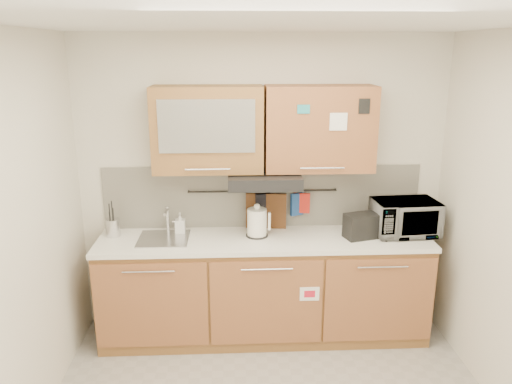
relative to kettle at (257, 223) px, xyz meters
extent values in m
plane|color=white|center=(0.06, -1.24, 1.56)|extent=(3.20, 3.20, 0.00)
plane|color=silver|center=(0.06, 0.26, 0.26)|extent=(3.20, 0.00, 3.20)
plane|color=silver|center=(-1.54, -1.24, 0.26)|extent=(0.00, 3.00, 3.00)
cube|color=olive|center=(0.06, -0.04, -0.60)|extent=(2.80, 0.60, 0.88)
cube|color=black|center=(0.06, -0.04, -0.99)|extent=(2.80, 0.54, 0.10)
cube|color=#A6663B|center=(-0.87, -0.35, -0.57)|extent=(0.91, 0.02, 0.74)
cylinder|color=silver|center=(-0.87, -0.38, -0.26)|extent=(0.41, 0.01, 0.01)
cube|color=#A6663B|center=(0.06, -0.35, -0.57)|extent=(0.91, 0.02, 0.74)
cylinder|color=silver|center=(0.06, -0.38, -0.26)|extent=(0.41, 0.01, 0.01)
cube|color=#A6663B|center=(0.99, -0.35, -0.57)|extent=(0.91, 0.02, 0.74)
cylinder|color=silver|center=(0.99, -0.38, -0.26)|extent=(0.41, 0.01, 0.01)
cube|color=white|center=(0.06, -0.05, -0.14)|extent=(2.82, 0.62, 0.04)
cube|color=silver|center=(0.06, 0.25, 0.16)|extent=(2.80, 0.02, 0.56)
cube|color=olive|center=(-0.40, 0.09, 0.79)|extent=(0.90, 0.35, 0.70)
cube|color=silver|center=(-0.40, -0.10, 0.84)|extent=(0.76, 0.02, 0.42)
cube|color=#A6663B|center=(0.52, 0.09, 0.79)|extent=(0.90, 0.35, 0.70)
cube|color=white|center=(0.64, -0.10, 0.87)|extent=(0.14, 0.00, 0.14)
cube|color=black|center=(0.06, 0.01, 0.38)|extent=(0.60, 0.46, 0.10)
cube|color=silver|center=(-0.79, -0.04, -0.12)|extent=(0.42, 0.40, 0.03)
cylinder|color=silver|center=(-0.77, 0.12, 0.00)|extent=(0.03, 0.03, 0.24)
cylinder|color=silver|center=(-0.77, 0.04, 0.10)|extent=(0.02, 0.18, 0.02)
cylinder|color=black|center=(0.06, 0.21, 0.22)|extent=(1.30, 0.02, 0.02)
cylinder|color=silver|center=(-1.23, 0.06, -0.04)|extent=(0.16, 0.16, 0.15)
cylinder|color=black|center=(-1.25, 0.07, 0.03)|extent=(0.01, 0.01, 0.29)
cylinder|color=black|center=(-1.22, 0.04, 0.01)|extent=(0.01, 0.01, 0.26)
cylinder|color=black|center=(-1.23, 0.08, 0.04)|extent=(0.01, 0.01, 0.31)
cylinder|color=black|center=(-1.25, 0.04, 0.00)|extent=(0.01, 0.01, 0.23)
cylinder|color=white|center=(0.00, 0.00, 0.00)|extent=(0.17, 0.17, 0.24)
sphere|color=white|center=(0.00, 0.00, 0.15)|extent=(0.05, 0.05, 0.05)
cube|color=white|center=(0.10, 0.00, 0.02)|extent=(0.02, 0.03, 0.15)
cylinder|color=black|center=(0.00, 0.00, -0.11)|extent=(0.19, 0.19, 0.01)
cube|color=black|center=(0.88, -0.08, -0.01)|extent=(0.31, 0.24, 0.21)
cube|color=black|center=(0.83, -0.09, 0.08)|extent=(0.11, 0.14, 0.01)
cube|color=black|center=(0.93, -0.07, 0.08)|extent=(0.11, 0.14, 0.01)
imported|color=#999999|center=(1.27, -0.01, 0.03)|extent=(0.56, 0.41, 0.30)
imported|color=#999999|center=(-0.66, 0.10, -0.02)|extent=(0.08, 0.09, 0.19)
cube|color=brown|center=(0.09, 0.20, -0.02)|extent=(0.36, 0.07, 0.44)
cube|color=navy|center=(0.36, 0.20, 0.10)|extent=(0.12, 0.08, 0.20)
cube|color=black|center=(0.06, 0.20, 0.10)|extent=(0.14, 0.08, 0.22)
cube|color=red|center=(0.40, 0.20, 0.11)|extent=(0.15, 0.05, 0.18)
camera|label=1|loc=(-0.20, -4.00, 1.43)|focal=35.00mm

